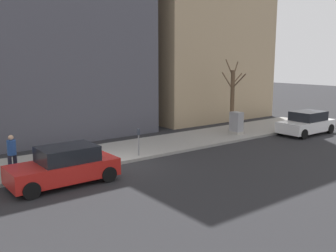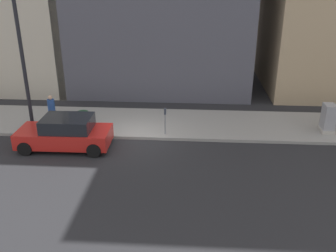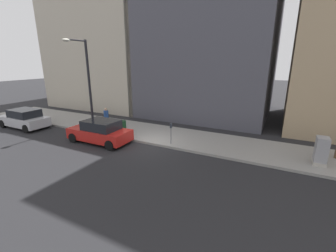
# 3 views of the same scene
# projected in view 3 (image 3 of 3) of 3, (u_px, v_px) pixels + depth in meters

# --- Properties ---
(ground_plane) EXTENTS (120.00, 120.00, 0.00)m
(ground_plane) POSITION_uv_depth(u_px,v_px,m) (149.00, 145.00, 14.57)
(ground_plane) COLOR #232326
(sidewalk) EXTENTS (4.00, 36.00, 0.15)m
(sidewalk) POSITION_uv_depth(u_px,v_px,m) (163.00, 135.00, 16.26)
(sidewalk) COLOR gray
(sidewalk) RESTS_ON ground
(parked_car_red) EXTENTS (1.96, 4.22, 1.52)m
(parked_car_red) POSITION_uv_depth(u_px,v_px,m) (100.00, 132.00, 14.80)
(parked_car_red) COLOR red
(parked_car_red) RESTS_ON ground
(parked_car_silver) EXTENTS (1.94, 4.21, 1.52)m
(parked_car_silver) POSITION_uv_depth(u_px,v_px,m) (24.00, 119.00, 18.11)
(parked_car_silver) COLOR #B7B7BC
(parked_car_silver) RESTS_ON ground
(parking_meter) EXTENTS (0.14, 0.10, 1.35)m
(parking_meter) POSITION_uv_depth(u_px,v_px,m) (171.00, 131.00, 14.07)
(parking_meter) COLOR slate
(parking_meter) RESTS_ON sidewalk
(utility_box) EXTENTS (0.83, 0.61, 1.43)m
(utility_box) POSITION_uv_depth(u_px,v_px,m) (321.00, 151.00, 11.30)
(utility_box) COLOR #A8A399
(utility_box) RESTS_ON sidewalk
(streetlamp) EXTENTS (1.97, 0.32, 6.50)m
(streetlamp) POSITION_uv_depth(u_px,v_px,m) (86.00, 79.00, 16.03)
(streetlamp) COLOR black
(streetlamp) RESTS_ON sidewalk
(trash_bin) EXTENTS (0.56, 0.56, 0.90)m
(trash_bin) POSITION_uv_depth(u_px,v_px,m) (122.00, 127.00, 16.40)
(trash_bin) COLOR #14381E
(trash_bin) RESTS_ON sidewalk
(pedestrian_near_meter) EXTENTS (0.36, 0.39, 1.66)m
(pedestrian_near_meter) POSITION_uv_depth(u_px,v_px,m) (106.00, 117.00, 17.17)
(pedestrian_near_meter) COLOR #1E1E2D
(pedestrian_near_meter) RESTS_ON sidewalk
(office_block_center) EXTENTS (11.95, 11.95, 15.66)m
(office_block_center) POSITION_uv_depth(u_px,v_px,m) (211.00, 33.00, 22.05)
(office_block_center) COLOR #4C4C56
(office_block_center) RESTS_ON ground
(office_tower_right) EXTENTS (12.45, 12.45, 15.90)m
(office_tower_right) POSITION_uv_depth(u_px,v_px,m) (118.00, 38.00, 27.39)
(office_tower_right) COLOR #BCB29E
(office_tower_right) RESTS_ON ground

